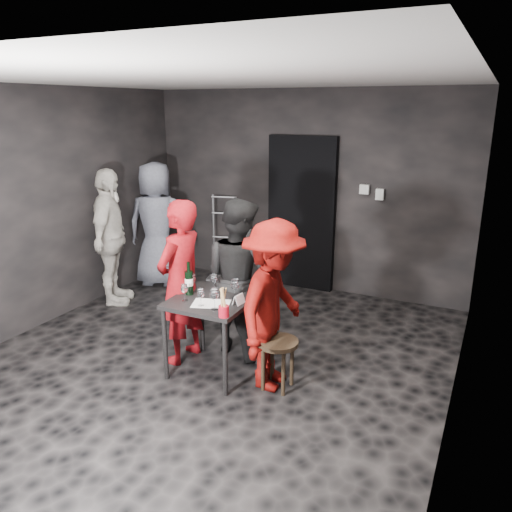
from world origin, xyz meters
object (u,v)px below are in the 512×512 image
at_px(server_red, 180,275).
at_px(bystander_grey, 156,214).
at_px(hand_truck, 224,263).
at_px(wine_bottle, 189,282).
at_px(woman_black, 239,271).
at_px(stool, 278,350).
at_px(man_maroon, 274,303).
at_px(bystander_cream, 109,227).
at_px(breadstick_cup, 224,303).
at_px(tasting_table, 212,308).

bearing_deg(server_red, bystander_grey, -133.19).
distance_m(hand_truck, bystander_grey, 1.24).
bearing_deg(wine_bottle, hand_truck, 112.82).
bearing_deg(bystander_grey, hand_truck, -155.13).
xyz_separation_m(hand_truck, woman_black, (1.29, -1.91, 0.65)).
xyz_separation_m(stool, bystander_grey, (-2.65, 1.80, 0.64)).
relative_size(man_maroon, bystander_cream, 0.80).
distance_m(bystander_cream, wine_bottle, 2.05).
bearing_deg(breadstick_cup, man_maroon, 48.06).
bearing_deg(wine_bottle, stool, -0.57).
xyz_separation_m(man_maroon, breadstick_cup, (-0.31, -0.34, 0.07)).
bearing_deg(hand_truck, stool, -66.71).
height_order(tasting_table, woman_black, woman_black).
height_order(hand_truck, server_red, server_red).
bearing_deg(bystander_grey, stool, 128.85).
xyz_separation_m(stool, server_red, (-1.09, 0.09, 0.51)).
bearing_deg(woman_black, man_maroon, 158.02).
relative_size(tasting_table, bystander_grey, 0.37).
bearing_deg(bystander_cream, tasting_table, -141.43).
bearing_deg(tasting_table, breadstick_cup, -45.00).
distance_m(server_red, breadstick_cup, 0.82).
distance_m(tasting_table, stool, 0.73).
relative_size(server_red, wine_bottle, 5.54).
xyz_separation_m(server_red, man_maroon, (1.02, -0.05, -0.08)).
distance_m(server_red, bystander_grey, 2.32).
distance_m(hand_truck, breadstick_cup, 3.22).
height_order(hand_truck, wine_bottle, hand_truck).
xyz_separation_m(hand_truck, wine_bottle, (1.02, -2.42, 0.65)).
relative_size(woman_black, man_maroon, 1.08).
bearing_deg(wine_bottle, tasting_table, -1.61).
bearing_deg(bystander_cream, hand_truck, -55.01).
bearing_deg(bystander_cream, man_maroon, -135.56).
xyz_separation_m(tasting_table, man_maroon, (0.62, 0.03, 0.16)).
relative_size(hand_truck, woman_black, 0.71).
bearing_deg(bystander_grey, tasting_table, 120.64).
bearing_deg(stool, man_maroon, 150.52).
xyz_separation_m(man_maroon, wine_bottle, (-0.87, -0.03, 0.07)).
distance_m(hand_truck, tasting_table, 2.77).
height_order(bystander_cream, wine_bottle, bystander_cream).
height_order(woman_black, breadstick_cup, woman_black).
bearing_deg(tasting_table, bystander_grey, 137.68).
relative_size(hand_truck, man_maroon, 0.76).
xyz_separation_m(server_red, bystander_cream, (-1.66, 0.87, 0.12)).
bearing_deg(woman_black, bystander_grey, -16.04).
bearing_deg(woman_black, stool, 158.82).
xyz_separation_m(wine_bottle, breadstick_cup, (0.56, -0.32, 0.00)).
height_order(man_maroon, bystander_grey, bystander_grey).
bearing_deg(bystander_cream, bystander_grey, -32.88).
bearing_deg(hand_truck, woman_black, -71.51).
relative_size(woman_black, bystander_grey, 0.85).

